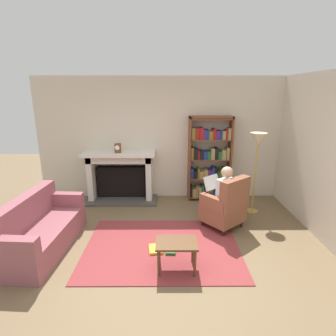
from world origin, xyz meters
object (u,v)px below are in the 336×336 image
object	(u,v)px
fireplace	(121,175)
armchair_reading	(226,206)
bookshelf	(209,160)
side_table	(176,246)
seated_reader	(221,194)
floor_lamp	(258,146)
sofa_floral	(40,230)
mantel_clock	(118,148)

from	to	relation	value
fireplace	armchair_reading	world-z (taller)	fireplace
bookshelf	armchair_reading	world-z (taller)	bookshelf
side_table	seated_reader	bearing A→B (deg)	56.89
side_table	floor_lamp	xyz separation A→B (m)	(1.61, 1.86, 1.01)
side_table	floor_lamp	size ratio (longest dim) A/B	0.34
floor_lamp	fireplace	bearing A→B (deg)	166.01
sofa_floral	armchair_reading	bearing A→B (deg)	-73.65
fireplace	side_table	world-z (taller)	fireplace
bookshelf	seated_reader	size ratio (longest dim) A/B	1.64
armchair_reading	sofa_floral	world-z (taller)	armchair_reading
mantel_clock	floor_lamp	bearing A→B (deg)	-11.92
bookshelf	side_table	distance (m)	2.77
seated_reader	sofa_floral	size ratio (longest dim) A/B	0.65
fireplace	sofa_floral	size ratio (longest dim) A/B	0.91
fireplace	seated_reader	bearing A→B (deg)	-32.27
sofa_floral	side_table	bearing A→B (deg)	-100.45
armchair_reading	side_table	distance (m)	1.51
seated_reader	floor_lamp	distance (m)	1.22
fireplace	sofa_floral	world-z (taller)	fireplace
seated_reader	mantel_clock	bearing A→B (deg)	-69.45
armchair_reading	floor_lamp	size ratio (longest dim) A/B	0.60
armchair_reading	bookshelf	bearing A→B (deg)	-125.36
sofa_floral	floor_lamp	bearing A→B (deg)	-66.46
fireplace	mantel_clock	xyz separation A→B (m)	(-0.01, -0.10, 0.62)
bookshelf	sofa_floral	xyz separation A→B (m)	(-2.90, -2.07, -0.60)
side_table	floor_lamp	bearing A→B (deg)	49.11
mantel_clock	sofa_floral	world-z (taller)	mantel_clock
armchair_reading	side_table	xyz separation A→B (m)	(-0.92, -1.20, -0.06)
fireplace	mantel_clock	size ratio (longest dim) A/B	8.21
armchair_reading	mantel_clock	bearing A→B (deg)	-70.42
armchair_reading	floor_lamp	world-z (taller)	floor_lamp
mantel_clock	floor_lamp	size ratio (longest dim) A/B	0.12
seated_reader	side_table	size ratio (longest dim) A/B	2.04
fireplace	bookshelf	xyz separation A→B (m)	(1.98, 0.03, 0.34)
armchair_reading	side_table	bearing A→B (deg)	13.12
seated_reader	bookshelf	bearing A→B (deg)	-128.37
fireplace	floor_lamp	world-z (taller)	floor_lamp
seated_reader	sofa_floral	xyz separation A→B (m)	(-2.92, -0.77, -0.30)
fireplace	armchair_reading	size ratio (longest dim) A/B	1.64
armchair_reading	seated_reader	world-z (taller)	seated_reader
bookshelf	armchair_reading	xyz separation A→B (m)	(0.10, -1.39, -0.50)
fireplace	sofa_floral	distance (m)	2.25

